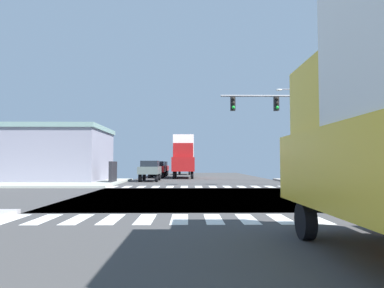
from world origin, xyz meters
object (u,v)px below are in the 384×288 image
(street_lamp, at_px, (292,126))
(sedan_crossing_3, at_px, (161,167))
(traffic_signal_mast, at_px, (283,115))
(sedan_farside_2, at_px, (184,167))
(bank_building, at_px, (27,154))
(sedan_trailing_5, at_px, (157,168))
(box_truck_outer_2, at_px, (183,155))
(suv_middle_1, at_px, (328,167))
(sedan_inner_6, at_px, (150,169))

(street_lamp, height_order, sedan_crossing_3, street_lamp)
(traffic_signal_mast, distance_m, street_lamp, 7.49)
(street_lamp, height_order, sedan_farside_2, street_lamp)
(bank_building, xyz_separation_m, sedan_trailing_5, (11.12, 8.40, -1.36))
(street_lamp, distance_m, sedan_crossing_3, 20.49)
(sedan_trailing_5, distance_m, box_truck_outer_2, 3.35)
(sedan_trailing_5, bearing_deg, sedan_farside_2, -104.35)
(sedan_farside_2, height_order, box_truck_outer_2, box_truck_outer_2)
(street_lamp, relative_size, sedan_farside_2, 1.96)
(sedan_crossing_3, bearing_deg, box_truck_outer_2, 114.12)
(suv_middle_1, bearing_deg, street_lamp, 174.58)
(traffic_signal_mast, height_order, suv_middle_1, traffic_signal_mast)
(street_lamp, relative_size, suv_middle_1, 1.83)
(sedan_crossing_3, distance_m, suv_middle_1, 28.64)
(sedan_crossing_3, xyz_separation_m, sedan_trailing_5, (0.00, -6.36, 0.00))
(sedan_crossing_3, bearing_deg, sedan_inner_6, 90.00)
(traffic_signal_mast, distance_m, sedan_farside_2, 28.96)
(bank_building, relative_size, sedan_crossing_3, 3.66)
(sedan_farside_2, height_order, sedan_trailing_5, same)
(sedan_farside_2, relative_size, box_truck_outer_2, 0.60)
(bank_building, bearing_deg, box_truck_outer_2, 29.73)
(sedan_crossing_3, xyz_separation_m, sedan_inner_6, (0.00, -14.20, 0.00))
(street_lamp, height_order, bank_building, street_lamp)
(sedan_farside_2, bearing_deg, sedan_inner_6, 81.28)
(box_truck_outer_2, xyz_separation_m, sedan_inner_6, (-3.00, -7.50, -1.45))
(suv_middle_1, height_order, box_truck_outer_2, box_truck_outer_2)
(sedan_farside_2, relative_size, suv_middle_1, 0.93)
(sedan_trailing_5, bearing_deg, sedan_crossing_3, -90.00)
(traffic_signal_mast, bearing_deg, suv_middle_1, -64.96)
(street_lamp, distance_m, bank_building, 24.17)
(bank_building, height_order, sedan_trailing_5, bank_building)
(traffic_signal_mast, height_order, box_truck_outer_2, traffic_signal_mast)
(sedan_farside_2, height_order, sedan_inner_6, same)
(traffic_signal_mast, xyz_separation_m, sedan_trailing_5, (-10.21, 16.05, -3.93))
(bank_building, bearing_deg, sedan_inner_6, 2.92)
(sedan_trailing_5, xyz_separation_m, sedan_inner_6, (0.00, -7.84, 0.00))
(sedan_farside_2, xyz_separation_m, sedan_crossing_3, (-3.00, -5.36, 0.00))
(street_lamp, relative_size, sedan_crossing_3, 1.96)
(street_lamp, xyz_separation_m, box_truck_outer_2, (-9.91, 8.73, -2.45))
(suv_middle_1, distance_m, box_truck_outer_2, 21.33)
(traffic_signal_mast, relative_size, sedan_farside_2, 1.69)
(street_lamp, distance_m, box_truck_outer_2, 13.43)
(box_truck_outer_2, bearing_deg, suv_middle_1, 114.72)
(bank_building, xyz_separation_m, sedan_crossing_3, (11.12, 14.76, -1.36))
(bank_building, xyz_separation_m, box_truck_outer_2, (14.12, 8.06, 0.08))
(sedan_farside_2, relative_size, sedan_crossing_3, 1.00)
(suv_middle_1, relative_size, box_truck_outer_2, 0.64)
(sedan_crossing_3, distance_m, sedan_inner_6, 14.20)
(street_lamp, xyz_separation_m, sedan_crossing_3, (-12.91, 15.42, -3.90))
(suv_middle_1, bearing_deg, sedan_farside_2, -164.17)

